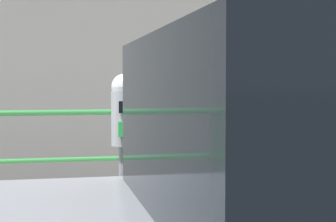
% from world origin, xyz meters
% --- Properties ---
extents(parking_meter, '(0.16, 0.17, 1.52)m').
position_xyz_m(parking_meter, '(-0.32, 0.32, 1.20)').
color(parking_meter, slate).
rests_on(parking_meter, sidewalk_curb).
extents(pedestrian_at_meter, '(0.59, 0.51, 1.60)m').
position_xyz_m(pedestrian_at_meter, '(0.27, 0.53, 1.02)').
color(pedestrian_at_meter, slate).
rests_on(pedestrian_at_meter, sidewalk_curb).
extents(background_railing, '(24.06, 0.06, 1.17)m').
position_xyz_m(background_railing, '(0.00, 3.03, 0.95)').
color(background_railing, '#2D7A38').
rests_on(background_railing, sidewalk_curb).
extents(backdrop_wall, '(32.00, 0.50, 3.46)m').
position_xyz_m(backdrop_wall, '(0.00, 5.85, 1.73)').
color(backdrop_wall, gray).
rests_on(backdrop_wall, ground).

